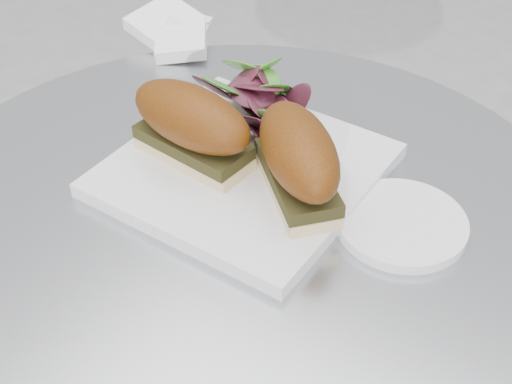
# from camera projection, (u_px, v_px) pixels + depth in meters

# --- Properties ---
(table) EXTENTS (0.70, 0.70, 0.73)m
(table) POSITION_uv_depth(u_px,v_px,m) (241.00, 374.00, 0.84)
(table) COLOR #ADAEB4
(table) RESTS_ON ground
(plate) EXTENTS (0.25, 0.25, 0.02)m
(plate) POSITION_uv_depth(u_px,v_px,m) (244.00, 170.00, 0.73)
(plate) COLOR silver
(plate) RESTS_ON table
(sandwich_left) EXTENTS (0.15, 0.08, 0.08)m
(sandwich_left) POSITION_uv_depth(u_px,v_px,m) (192.00, 124.00, 0.71)
(sandwich_left) COLOR beige
(sandwich_left) RESTS_ON plate
(sandwich_right) EXTENTS (0.15, 0.14, 0.08)m
(sandwich_right) POSITION_uv_depth(u_px,v_px,m) (298.00, 157.00, 0.66)
(sandwich_right) COLOR beige
(sandwich_right) RESTS_ON plate
(salad) EXTENTS (0.13, 0.13, 0.05)m
(salad) POSITION_uv_depth(u_px,v_px,m) (258.00, 100.00, 0.77)
(salad) COLOR #569230
(salad) RESTS_ON plate
(napkin) EXTENTS (0.15, 0.15, 0.02)m
(napkin) POSITION_uv_depth(u_px,v_px,m) (175.00, 40.00, 0.94)
(napkin) COLOR white
(napkin) RESTS_ON table
(saucer) EXTENTS (0.12, 0.12, 0.01)m
(saucer) POSITION_uv_depth(u_px,v_px,m) (402.00, 224.00, 0.67)
(saucer) COLOR silver
(saucer) RESTS_ON table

